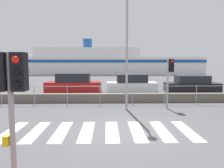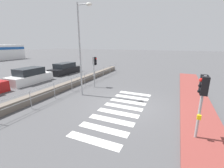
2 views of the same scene
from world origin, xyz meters
name	(u,v)px [view 1 (image 1 of 2)]	position (x,y,z in m)	size (l,w,h in m)	color
ground_plane	(122,131)	(0.00, 0.00, 0.00)	(160.00, 160.00, 0.00)	#4C4C4F
crosswalk	(99,131)	(-0.81, 0.00, 0.00)	(6.75, 2.40, 0.01)	silver
seawall	(116,98)	(0.00, 5.74, 0.26)	(22.95, 0.55, 0.52)	#6B6056
harbor_fence	(116,92)	(0.00, 4.87, 0.75)	(20.69, 0.04, 1.14)	#9EA0A3
traffic_light_near	(10,85)	(-2.25, -3.74, 2.06)	(0.58, 0.41, 2.64)	#9EA0A3
traffic_light_far	(170,72)	(2.78, 3.77, 1.93)	(0.34, 0.32, 2.63)	#9EA0A3
streetlamp	(127,33)	(0.49, 3.37, 3.90)	(0.32, 1.15, 6.32)	#9EA0A3
ferry_boat	(105,63)	(-0.88, 36.69, 2.24)	(36.38, 7.35, 7.06)	white
parked_car_red	(74,84)	(-3.28, 10.39, 0.66)	(4.51, 1.70, 1.56)	#B21919
parked_car_white	(132,84)	(1.53, 10.39, 0.62)	(4.10, 1.82, 1.46)	silver
parked_car_black	(192,85)	(6.59, 10.39, 0.58)	(4.36, 1.72, 1.36)	black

